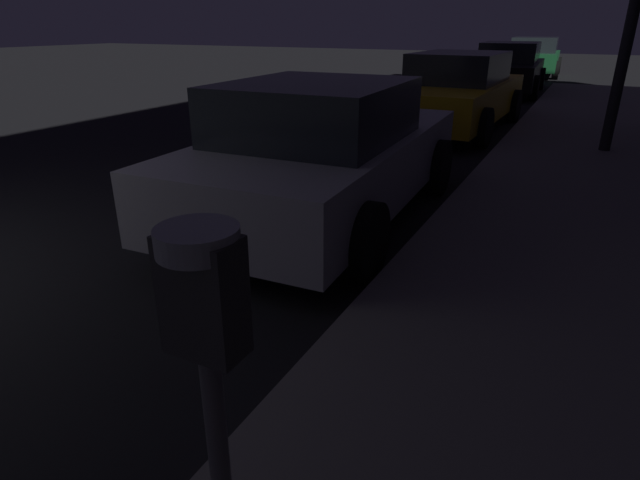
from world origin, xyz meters
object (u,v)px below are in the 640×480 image
at_px(car_yellow_cab, 456,92).
at_px(car_black, 508,69).
at_px(car_silver, 324,153).
at_px(car_green, 533,57).
at_px(parking_meter, 209,356).

xyz_separation_m(car_yellow_cab, car_black, (-0.00, 6.34, -0.00)).
height_order(car_silver, car_black, same).
bearing_deg(car_green, parking_meter, -85.69).
xyz_separation_m(car_black, car_green, (0.00, 6.21, 0.00)).
bearing_deg(car_silver, parking_meter, -67.00).
distance_m(car_silver, car_yellow_cab, 5.72).
height_order(car_yellow_cab, car_black, same).
distance_m(parking_meter, car_yellow_cab, 9.81).
relative_size(car_yellow_cab, car_black, 1.02).
height_order(parking_meter, car_silver, parking_meter).
bearing_deg(car_green, car_yellow_cab, -90.01).
xyz_separation_m(car_silver, car_black, (-0.00, 12.06, 0.00)).
xyz_separation_m(parking_meter, car_yellow_cab, (-1.67, 9.65, -0.50)).
distance_m(parking_meter, car_silver, 4.31).
height_order(parking_meter, car_green, parking_meter).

